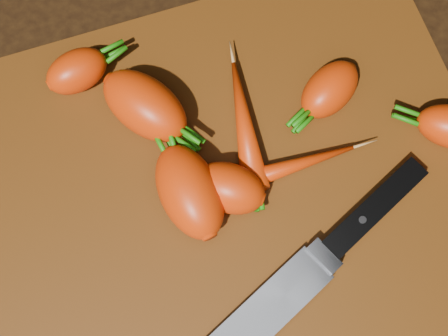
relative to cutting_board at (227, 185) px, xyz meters
name	(u,v)px	position (x,y,z in m)	size (l,w,h in m)	color
ground	(227,188)	(0.00, 0.00, -0.01)	(2.00, 2.00, 0.01)	black
cutting_board	(227,185)	(0.00, 0.00, 0.00)	(0.50, 0.40, 0.01)	#552B0A
carrot_0	(229,188)	(0.00, -0.01, 0.03)	(0.07, 0.05, 0.05)	#EB3200
carrot_1	(145,106)	(-0.05, 0.09, 0.03)	(0.09, 0.05, 0.05)	#EB3200
carrot_2	(189,192)	(-0.04, 0.00, 0.03)	(0.09, 0.06, 0.06)	#EB3200
carrot_3	(330,89)	(0.12, 0.05, 0.03)	(0.07, 0.04, 0.04)	#EB3200
carrot_4	(77,71)	(-0.11, 0.15, 0.03)	(0.06, 0.04, 0.04)	#EB3200
carrot_6	(244,124)	(0.03, 0.05, 0.02)	(0.13, 0.03, 0.03)	#EB3200
carrot_7	(285,168)	(0.05, -0.01, 0.02)	(0.14, 0.02, 0.02)	#EB3200
knife	(251,327)	(-0.02, -0.13, 0.01)	(0.33, 0.17, 0.02)	gray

